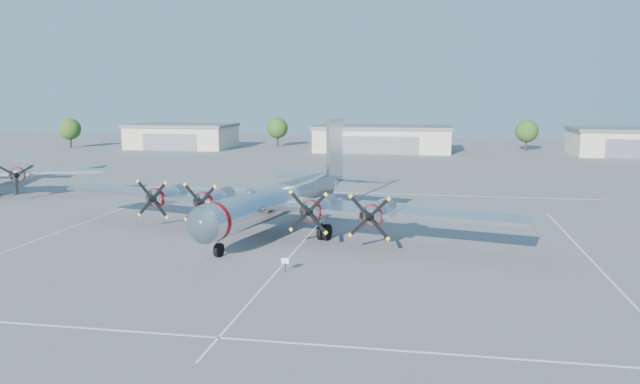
% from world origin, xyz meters
% --- Properties ---
extents(ground, '(260.00, 260.00, 0.00)m').
position_xyz_m(ground, '(0.00, 0.00, 0.00)').
color(ground, '#5F5F62').
rests_on(ground, ground).
extents(parking_lines, '(60.00, 50.08, 0.01)m').
position_xyz_m(parking_lines, '(0.00, -1.75, 0.01)').
color(parking_lines, silver).
rests_on(parking_lines, ground).
extents(hangar_west, '(22.60, 14.60, 5.40)m').
position_xyz_m(hangar_west, '(-45.00, 81.96, 2.71)').
color(hangar_west, '#C1BA9A').
rests_on(hangar_west, ground).
extents(hangar_center, '(28.60, 14.60, 5.40)m').
position_xyz_m(hangar_center, '(0.00, 81.96, 2.71)').
color(hangar_center, '#C1BA9A').
rests_on(hangar_center, ground).
extents(hangar_east, '(20.60, 14.60, 5.40)m').
position_xyz_m(hangar_east, '(48.00, 81.96, 2.71)').
color(hangar_east, '#C1BA9A').
rests_on(hangar_east, ground).
extents(tree_far_west, '(4.80, 4.80, 6.64)m').
position_xyz_m(tree_far_west, '(-70.00, 78.00, 4.22)').
color(tree_far_west, '#382619').
rests_on(tree_far_west, ground).
extents(tree_west, '(4.80, 4.80, 6.64)m').
position_xyz_m(tree_west, '(-25.00, 90.00, 4.22)').
color(tree_west, '#382619').
rests_on(tree_west, ground).
extents(tree_east, '(4.80, 4.80, 6.64)m').
position_xyz_m(tree_east, '(30.00, 88.00, 4.22)').
color(tree_east, '#382619').
rests_on(tree_east, ground).
extents(main_bomber_b29, '(48.52, 38.57, 9.47)m').
position_xyz_m(main_bomber_b29, '(-2.84, 2.70, 0.00)').
color(main_bomber_b29, silver).
rests_on(main_bomber_b29, ground).
extents(info_placard, '(0.54, 0.08, 1.03)m').
position_xyz_m(info_placard, '(0.63, -10.22, 0.72)').
color(info_placard, black).
rests_on(info_placard, ground).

